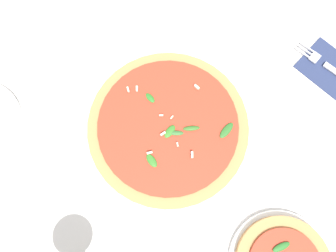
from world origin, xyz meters
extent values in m
plane|color=silver|center=(0.00, 0.00, 0.00)|extent=(6.00, 6.00, 0.00)
cylinder|color=white|center=(0.03, 0.04, 0.01)|extent=(0.35, 0.35, 0.01)
cylinder|color=#B7844C|center=(0.03, 0.04, 0.02)|extent=(0.33, 0.33, 0.02)
cylinder|color=#B73823|center=(0.03, 0.04, 0.03)|extent=(0.29, 0.29, 0.01)
ellipsoid|color=#317225|center=(-0.01, 0.10, 0.04)|extent=(0.03, 0.02, 0.01)
ellipsoid|color=#326323|center=(0.00, 0.00, 0.04)|extent=(0.02, 0.04, 0.01)
ellipsoid|color=#2B7125|center=(0.10, 0.04, 0.04)|extent=(0.03, 0.02, 0.01)
ellipsoid|color=#2A6325|center=(-0.04, -0.06, 0.04)|extent=(0.03, 0.04, 0.01)
ellipsoid|color=#31662D|center=(0.01, 0.03, 0.04)|extent=(0.03, 0.03, 0.01)
ellipsoid|color=#337326|center=(0.02, 0.04, 0.04)|extent=(0.03, 0.03, 0.01)
cube|color=#EFE5C6|center=(0.07, -0.06, 0.04)|extent=(0.01, 0.01, 0.01)
cube|color=#EFE5C6|center=(0.04, 0.02, 0.04)|extent=(0.01, 0.01, 0.00)
cube|color=#EFE5C6|center=(0.13, 0.05, 0.04)|extent=(0.01, 0.01, 0.01)
cube|color=#EFE5C6|center=(0.02, 0.06, 0.04)|extent=(0.00, 0.01, 0.01)
cube|color=#EFE5C6|center=(0.14, 0.07, 0.04)|extent=(0.01, 0.01, 0.01)
cube|color=#EFE5C6|center=(-0.05, 0.03, 0.04)|extent=(0.01, 0.01, 0.01)
cube|color=#EFE5C6|center=(0.00, 0.10, 0.04)|extent=(0.01, 0.01, 0.01)
cube|color=#EFE5C6|center=(0.05, 0.04, 0.04)|extent=(0.01, 0.01, 0.00)
cube|color=#EFE5C6|center=(-0.01, 0.04, 0.04)|extent=(0.01, 0.01, 0.00)
ellipsoid|color=#276425|center=(-0.28, -0.02, 0.04)|extent=(0.02, 0.04, 0.01)
cube|color=navy|center=(-0.05, -0.35, 0.00)|extent=(0.18, 0.14, 0.01)
cube|color=silver|center=(0.00, -0.33, 0.01)|extent=(0.03, 0.03, 0.00)
cube|color=silver|center=(0.03, -0.33, 0.01)|extent=(0.04, 0.01, 0.00)
cube|color=silver|center=(0.03, -0.32, 0.01)|extent=(0.04, 0.01, 0.00)
cube|color=silver|center=(0.02, -0.32, 0.01)|extent=(0.04, 0.01, 0.00)
camera|label=1|loc=(-0.12, 0.13, 0.68)|focal=35.00mm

